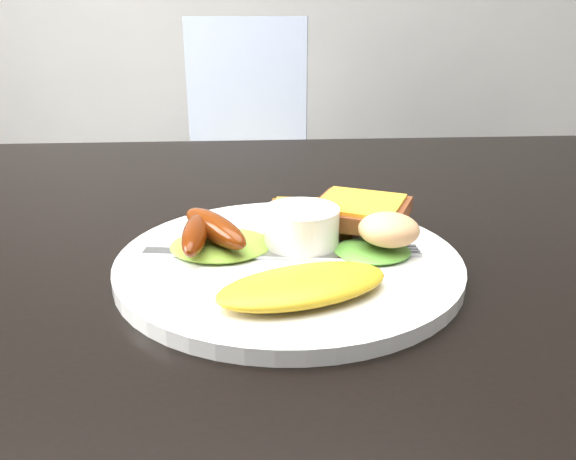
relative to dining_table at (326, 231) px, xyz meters
name	(u,v)px	position (x,y,z in m)	size (l,w,h in m)	color
dining_table	(326,231)	(0.00, 0.00, 0.00)	(1.20, 0.80, 0.04)	black
dining_chair	(249,176)	(-0.08, 1.25, -0.28)	(0.42, 0.42, 0.05)	tan
person	(406,128)	(0.30, 0.77, -0.03)	(0.50, 0.33, 1.39)	navy
plate	(289,262)	(-0.05, -0.14, 0.03)	(0.29, 0.29, 0.01)	white
lettuce_left	(221,245)	(-0.11, -0.12, 0.04)	(0.09, 0.08, 0.01)	olive
lettuce_right	(372,251)	(0.02, -0.14, 0.04)	(0.07, 0.06, 0.01)	green
omelette	(303,285)	(-0.05, -0.22, 0.04)	(0.13, 0.06, 0.02)	gold
sausage_a	(195,234)	(-0.13, -0.13, 0.05)	(0.02, 0.09, 0.02)	#611D08
sausage_b	(214,228)	(-0.11, -0.12, 0.05)	(0.02, 0.10, 0.02)	#6A3406
ramekin	(302,229)	(-0.04, -0.12, 0.05)	(0.07, 0.07, 0.04)	white
toast_a	(310,218)	(-0.03, -0.06, 0.04)	(0.08, 0.08, 0.01)	brown
toast_b	(359,212)	(0.02, -0.08, 0.05)	(0.09, 0.09, 0.01)	maroon
potato_salad	(389,230)	(0.03, -0.14, 0.06)	(0.05, 0.05, 0.03)	beige
fork	(246,255)	(-0.09, -0.14, 0.03)	(0.18, 0.01, 0.00)	#ADAFB7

